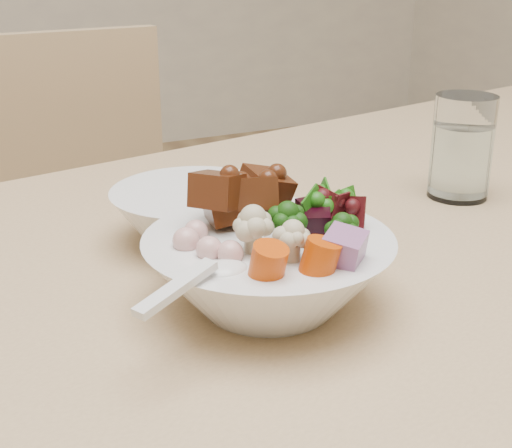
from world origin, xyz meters
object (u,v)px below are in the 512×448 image
object	(u,v)px
food_bowl	(269,266)
side_bowl	(194,216)
water_glass	(461,151)
dining_table	(490,276)
chair_far	(81,272)

from	to	relation	value
food_bowl	side_bowl	bearing A→B (deg)	91.32
food_bowl	water_glass	bearing A→B (deg)	23.17
dining_table	chair_far	bearing A→B (deg)	109.24
chair_far	food_bowl	distance (m)	0.67
food_bowl	water_glass	xyz separation A→B (m)	(0.30, 0.13, 0.02)
food_bowl	water_glass	size ratio (longest dim) A/B	1.69
dining_table	side_bowl	distance (m)	0.33
water_glass	side_bowl	world-z (taller)	water_glass
side_bowl	food_bowl	bearing A→B (deg)	-88.68
dining_table	side_bowl	xyz separation A→B (m)	(-0.31, 0.08, 0.10)
water_glass	food_bowl	bearing A→B (deg)	-156.83
dining_table	water_glass	distance (m)	0.14
chair_far	water_glass	bearing A→B (deg)	-60.84
food_bowl	chair_far	bearing A→B (deg)	91.06
food_bowl	water_glass	distance (m)	0.33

